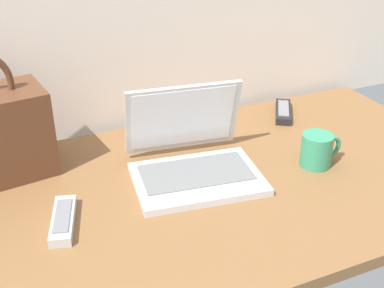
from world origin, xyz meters
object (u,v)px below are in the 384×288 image
object	(u,v)px
laptop	(192,157)
coffee_mug	(317,150)
remote_control_near	(63,220)
remote_control_far	(283,112)

from	to	relation	value
laptop	coffee_mug	bearing A→B (deg)	-16.76
remote_control_near	remote_control_far	distance (m)	0.80
coffee_mug	remote_control_near	size ratio (longest dim) A/B	0.70
laptop	remote_control_far	distance (m)	0.45
laptop	remote_control_near	world-z (taller)	laptop
coffee_mug	remote_control_near	world-z (taller)	coffee_mug
remote_control_near	coffee_mug	bearing A→B (deg)	-0.84
remote_control_near	remote_control_far	size ratio (longest dim) A/B	1.04
laptop	remote_control_near	xyz separation A→B (m)	(-0.34, -0.08, -0.03)
coffee_mug	remote_control_near	xyz separation A→B (m)	(-0.65, 0.01, -0.03)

